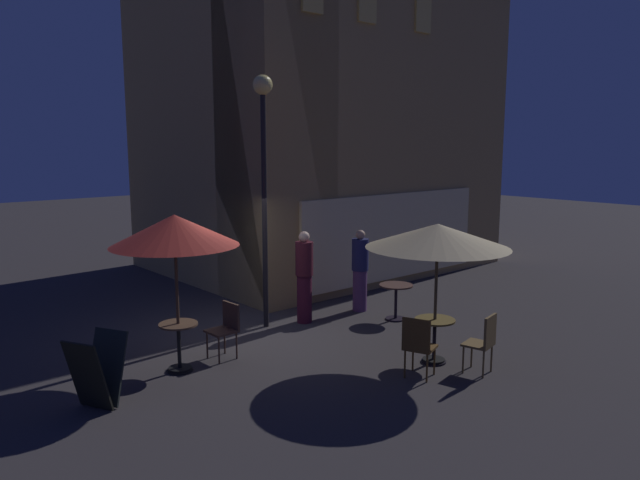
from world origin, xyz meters
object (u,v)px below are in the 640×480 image
object	(u,v)px
cafe_table_0	(179,340)
cafe_chair_0	(226,325)
patron_standing_1	(304,277)
patio_umbrella_1	(438,236)
patio_umbrella_0	(175,231)
patron_standing_0	(360,270)
cafe_chair_2	(484,339)
street_lamp_near_corner	(264,147)
cafe_chair_1	(418,342)
cafe_table_1	(435,333)
menu_sandwich_board	(97,371)
cafe_table_2	(396,295)

from	to	relation	value
cafe_table_0	cafe_chair_0	world-z (taller)	cafe_chair_0
patron_standing_1	patio_umbrella_1	bearing A→B (deg)	66.93
patio_umbrella_0	patron_standing_0	size ratio (longest dim) A/B	1.42
cafe_table_0	patio_umbrella_0	world-z (taller)	patio_umbrella_0
patron_standing_0	patron_standing_1	bearing A→B (deg)	-153.39
cafe_chair_2	street_lamp_near_corner	bearing A→B (deg)	2.58
cafe_chair_1	cafe_table_1	bearing A→B (deg)	-0.00
menu_sandwich_board	cafe_table_1	bearing A→B (deg)	-48.69
cafe_chair_0	patron_standing_1	xyz separation A→B (m)	(2.24, 0.69, 0.37)
patio_umbrella_0	cafe_chair_0	bearing A→B (deg)	2.54
cafe_table_0	cafe_chair_2	distance (m)	4.72
street_lamp_near_corner	patron_standing_0	xyz separation A→B (m)	(2.17, -0.39, -2.59)
cafe_chair_1	street_lamp_near_corner	bearing A→B (deg)	72.75
menu_sandwich_board	cafe_table_2	world-z (taller)	menu_sandwich_board
cafe_table_1	cafe_chair_1	world-z (taller)	cafe_chair_1
patron_standing_0	cafe_table_0	bearing A→B (deg)	-141.08
cafe_chair_1	cafe_table_2	bearing A→B (deg)	27.88
menu_sandwich_board	street_lamp_near_corner	bearing A→B (deg)	-6.10
cafe_table_0	cafe_table_1	xyz separation A→B (m)	(3.31, -2.36, -0.01)
cafe_table_2	cafe_chair_1	world-z (taller)	cafe_chair_1
cafe_chair_1	menu_sandwich_board	bearing A→B (deg)	131.48
menu_sandwich_board	patio_umbrella_1	distance (m)	5.36
cafe_chair_0	cafe_chair_1	distance (m)	3.17
cafe_table_2	patron_standing_1	world-z (taller)	patron_standing_1
patio_umbrella_1	patron_standing_0	size ratio (longest dim) A/B	1.32
cafe_table_1	patron_standing_1	bearing A→B (deg)	93.52
cafe_chair_1	patron_standing_1	world-z (taller)	patron_standing_1
cafe_chair_1	patron_standing_0	world-z (taller)	patron_standing_0
cafe_table_1	cafe_chair_2	world-z (taller)	cafe_chair_2
street_lamp_near_corner	cafe_chair_0	bearing A→B (deg)	-147.40
menu_sandwich_board	patron_standing_0	bearing A→B (deg)	-16.85
street_lamp_near_corner	cafe_table_2	distance (m)	3.95
patio_umbrella_0	patio_umbrella_1	size ratio (longest dim) A/B	1.08
cafe_chair_1	cafe_chair_2	distance (m)	1.06
patio_umbrella_0	patron_standing_1	distance (m)	3.46
menu_sandwich_board	cafe_chair_1	world-z (taller)	menu_sandwich_board
cafe_chair_2	cafe_table_2	bearing A→B (deg)	-34.22
street_lamp_near_corner	patron_standing_0	world-z (taller)	street_lamp_near_corner
menu_sandwich_board	cafe_table_0	world-z (taller)	menu_sandwich_board
cafe_chair_1	patron_standing_1	bearing A→B (deg)	60.44
cafe_table_1	patio_umbrella_1	size ratio (longest dim) A/B	0.32
cafe_table_2	cafe_chair_0	xyz separation A→B (m)	(-3.75, 0.37, 0.05)
menu_sandwich_board	patron_standing_0	size ratio (longest dim) A/B	0.57
street_lamp_near_corner	cafe_chair_1	size ratio (longest dim) A/B	4.95
cafe_table_1	cafe_chair_0	bearing A→B (deg)	135.31
street_lamp_near_corner	cafe_chair_2	size ratio (longest dim) A/B	5.03
cafe_table_0	cafe_table_1	world-z (taller)	cafe_table_0
menu_sandwich_board	cafe_table_0	xyz separation A→B (m)	(1.46, 0.48, -0.00)
patio_umbrella_0	cafe_table_1	bearing A→B (deg)	-35.51
patron_standing_0	patio_umbrella_0	bearing A→B (deg)	-141.08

